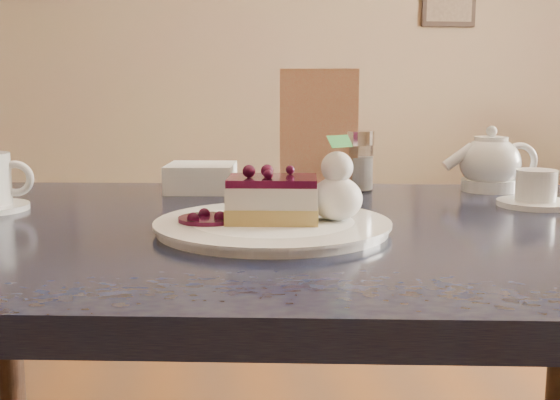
{
  "coord_description": "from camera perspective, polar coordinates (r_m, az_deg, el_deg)",
  "views": [
    {
      "loc": [
        -0.34,
        -0.73,
        0.86
      ],
      "look_at": [
        -0.24,
        0.03,
        0.74
      ],
      "focal_mm": 45.0,
      "sensor_mm": 36.0,
      "label": 1
    }
  ],
  "objects": [
    {
      "name": "cheesecake_slice",
      "position": [
        0.85,
        -0.61,
        0.04
      ],
      "size": [
        0.12,
        0.09,
        0.05
      ],
      "rotation": [
        0.0,
        0.0,
        -0.16
      ],
      "color": "tan",
      "rests_on": "dessert_plate"
    },
    {
      "name": "dessert_plate",
      "position": [
        0.85,
        -0.61,
        -2.15
      ],
      "size": [
        0.28,
        0.28,
        0.01
      ],
      "primitive_type": "cylinder",
      "color": "white",
      "rests_on": "main_table"
    },
    {
      "name": "main_table",
      "position": [
        0.92,
        -0.47,
        -6.35
      ],
      "size": [
        1.2,
        0.9,
        0.69
      ],
      "rotation": [
        0.0,
        0.0,
        -0.16
      ],
      "color": "black",
      "rests_on": "ground"
    },
    {
      "name": "napkin_stack",
      "position": [
        1.17,
        -6.43,
        1.83
      ],
      "size": [
        0.13,
        0.13,
        0.05
      ],
      "primitive_type": "cube",
      "rotation": [
        0.0,
        0.0,
        -0.16
      ],
      "color": "white",
      "rests_on": "main_table"
    },
    {
      "name": "menu_card",
      "position": [
        1.16,
        3.17,
        5.64
      ],
      "size": [
        0.13,
        0.05,
        0.2
      ],
      "primitive_type": "cube",
      "rotation": [
        0.0,
        0.0,
        -0.16
      ],
      "color": "beige",
      "rests_on": "main_table"
    },
    {
      "name": "sugar_shaker",
      "position": [
        1.17,
        6.33,
        3.24
      ],
      "size": [
        0.05,
        0.05,
        0.1
      ],
      "color": "white",
      "rests_on": "main_table"
    },
    {
      "name": "whipped_cream",
      "position": [
        0.86,
        4.63,
        0.12
      ],
      "size": [
        0.06,
        0.06,
        0.06
      ],
      "color": "white",
      "rests_on": "dessert_plate"
    },
    {
      "name": "berry_sauce",
      "position": [
        0.85,
        -5.85,
        -1.57
      ],
      "size": [
        0.07,
        0.07,
        0.01
      ],
      "primitive_type": "cylinder",
      "color": "#3D0A2B",
      "rests_on": "dessert_plate"
    },
    {
      "name": "tea_set",
      "position": [
        1.19,
        17.31,
        2.37
      ],
      "size": [
        0.16,
        0.26,
        0.1
      ],
      "color": "white",
      "rests_on": "main_table"
    }
  ]
}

